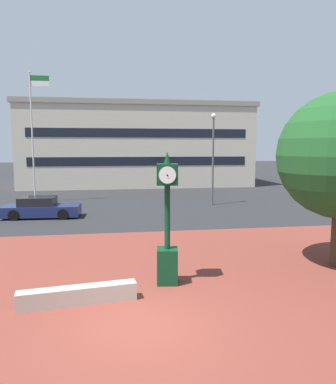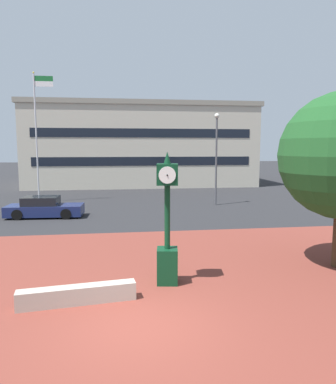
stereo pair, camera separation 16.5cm
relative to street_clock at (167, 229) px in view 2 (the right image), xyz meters
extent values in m
plane|color=#262628|center=(-1.09, -2.60, -1.74)|extent=(200.00, 200.00, 0.00)
cube|color=brown|center=(-1.09, 0.22, -1.74)|extent=(44.00, 13.64, 0.01)
cube|color=#ADA393|center=(-2.66, -1.18, -1.49)|extent=(3.22, 0.82, 0.50)
cube|color=#0C381E|center=(0.00, 0.00, -1.18)|extent=(0.73, 0.73, 1.13)
cylinder|color=#0C381E|center=(0.00, 0.00, 0.40)|extent=(0.18, 0.18, 2.02)
cube|color=#0C381E|center=(0.00, 0.00, 1.73)|extent=(0.72, 0.72, 0.64)
cylinder|color=white|center=(0.05, 0.33, 1.73)|extent=(0.51, 0.10, 0.51)
sphere|color=black|center=(0.05, 0.35, 1.73)|extent=(0.05, 0.05, 0.05)
cylinder|color=white|center=(-0.05, -0.33, 1.73)|extent=(0.51, 0.10, 0.51)
sphere|color=black|center=(-0.05, -0.35, 1.73)|extent=(0.05, 0.05, 0.05)
cone|color=#0C381E|center=(0.00, 0.00, 2.24)|extent=(0.22, 0.22, 0.37)
cube|color=navy|center=(-6.02, 11.83, -1.30)|extent=(4.65, 1.96, 0.64)
cube|color=black|center=(-6.24, 11.84, -0.74)|extent=(2.17, 1.60, 0.56)
cylinder|color=black|center=(-4.56, 12.57, -1.42)|extent=(0.65, 0.25, 0.64)
cylinder|color=black|center=(-4.64, 10.95, -1.42)|extent=(0.65, 0.25, 0.64)
cylinder|color=black|center=(-7.39, 12.71, -1.42)|extent=(0.65, 0.25, 0.64)
cylinder|color=black|center=(-7.47, 11.09, -1.42)|extent=(0.65, 0.25, 0.64)
cylinder|color=silver|center=(-7.66, 18.00, 3.15)|extent=(0.12, 0.12, 9.77)
sphere|color=gold|center=(-7.66, 18.00, 8.10)|extent=(0.14, 0.14, 0.14)
cube|color=#19662D|center=(-6.94, 18.00, 7.69)|extent=(1.33, 0.02, 0.39)
cube|color=white|center=(-6.94, 18.00, 7.29)|extent=(1.33, 0.02, 0.39)
cube|color=beige|center=(1.17, 32.90, 2.56)|extent=(24.82, 13.61, 8.61)
cube|color=gray|center=(1.17, 32.90, 7.12)|extent=(25.31, 13.88, 0.50)
cube|color=black|center=(1.17, 26.08, 1.13)|extent=(22.34, 0.04, 0.90)
cube|color=black|center=(1.17, 26.08, 4.00)|extent=(22.34, 0.04, 0.90)
cylinder|color=#4C4C51|center=(5.68, 14.97, 1.47)|extent=(0.14, 0.14, 6.41)
sphere|color=white|center=(5.68, 14.97, 4.82)|extent=(0.36, 0.36, 0.36)
camera|label=1|loc=(-1.65, -10.89, 2.55)|focal=33.68mm
camera|label=2|loc=(-1.48, -10.91, 2.55)|focal=33.68mm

